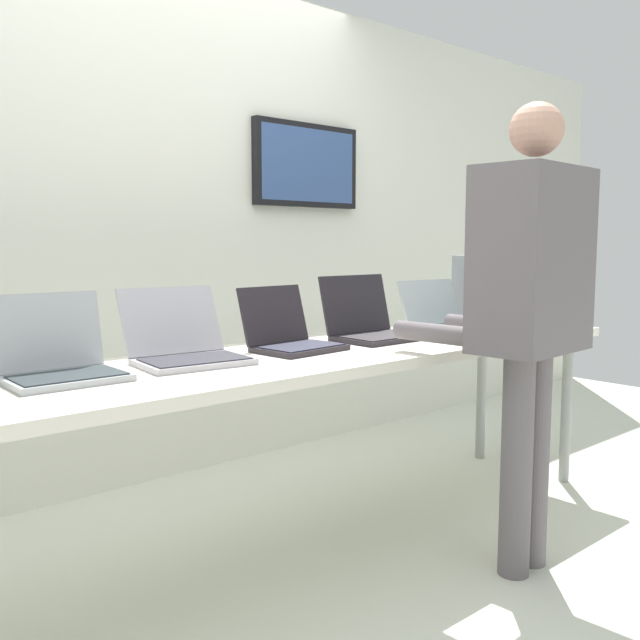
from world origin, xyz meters
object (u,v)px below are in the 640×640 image
equipment_box (505,290)px  laptop_station_3 (290,335)px  laptop_station_1 (59,360)px  laptop_station_4 (372,324)px  person (529,294)px  workbench (303,366)px  laptop_station_5 (445,318)px  laptop_station_2 (185,345)px

equipment_box → laptop_station_3: (-1.34, 0.05, -0.12)m
laptop_station_1 → laptop_station_4: size_ratio=0.89×
laptop_station_3 → person: 0.88m
workbench → laptop_station_3: laptop_station_3 is taller
workbench → laptop_station_3: (0.01, 0.09, 0.10)m
workbench → laptop_station_1: (-0.87, 0.09, 0.11)m
laptop_station_3 → person: size_ratio=0.21×
laptop_station_4 → laptop_station_5: bearing=-0.7°
laptop_station_3 → equipment_box: bearing=-2.2°
laptop_station_1 → laptop_station_5: laptop_station_1 is taller
equipment_box → laptop_station_5: equipment_box is taller
laptop_station_5 → person: bearing=-121.4°
equipment_box → laptop_station_1: equipment_box is taller
workbench → person: bearing=-50.7°
workbench → equipment_box: (1.35, 0.03, 0.22)m
equipment_box → laptop_station_2: equipment_box is taller
workbench → laptop_station_1: laptop_station_1 is taller
laptop_station_2 → laptop_station_1: bearing=-177.5°
workbench → laptop_station_3: 0.14m
workbench → laptop_station_4: (0.46, 0.10, 0.11)m
person → laptop_station_3: bearing=125.3°
laptop_station_2 → laptop_station_5: 1.37m
laptop_station_1 → laptop_station_4: laptop_station_4 is taller
workbench → laptop_station_4: laptop_station_4 is taller
workbench → equipment_box: size_ratio=7.68×
workbench → laptop_station_1: bearing=174.2°
laptop_station_5 → person: size_ratio=0.23×
laptop_station_3 → laptop_station_4: size_ratio=0.90×
laptop_station_3 → laptop_station_5: bearing=0.3°
equipment_box → laptop_station_5: (-0.40, 0.06, -0.12)m
equipment_box → laptop_station_5: bearing=172.0°
equipment_box → laptop_station_4: 0.90m
laptop_station_3 → laptop_station_5: size_ratio=0.89×
equipment_box → laptop_station_5: 0.43m
equipment_box → laptop_station_1: bearing=178.6°
workbench → laptop_station_2: size_ratio=7.88×
laptop_station_2 → person: bearing=-37.7°
equipment_box → laptop_station_2: 1.78m
laptop_station_2 → person: size_ratio=0.24×
laptop_station_5 → laptop_station_3: bearing=-179.7°
laptop_station_2 → equipment_box: bearing=-2.4°
laptop_station_2 → laptop_station_4: (0.89, -0.01, 0.00)m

